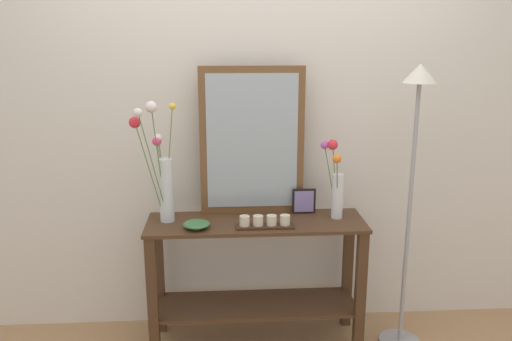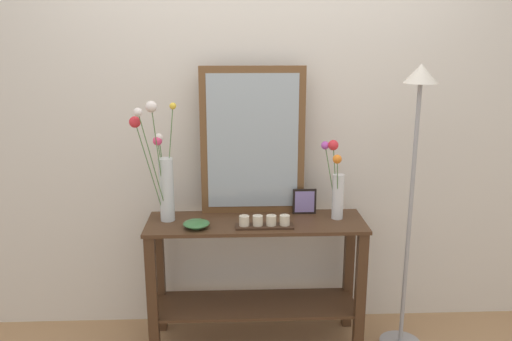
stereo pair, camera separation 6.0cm
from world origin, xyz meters
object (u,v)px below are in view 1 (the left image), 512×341
console_table (256,268)px  vase_right (336,184)px  mirror_leaning (252,141)px  floor_lamp (413,162)px  candle_tray (265,222)px  picture_frame_small (304,201)px  tall_vase_left (162,173)px  decorative_bowl (197,224)px

console_table → vase_right: vase_right is taller
mirror_leaning → floor_lamp: 0.90m
mirror_leaning → candle_tray: 0.48m
picture_frame_small → tall_vase_left: bearing=-173.7°
candle_tray → decorative_bowl: bearing=179.3°
mirror_leaning → decorative_bowl: 0.57m
console_table → floor_lamp: size_ratio=0.75×
console_table → floor_lamp: 1.07m
mirror_leaning → picture_frame_small: bearing=-8.2°
console_table → vase_right: 0.67m
tall_vase_left → floor_lamp: bearing=-4.5°
console_table → mirror_leaning: mirror_leaning is taller
console_table → picture_frame_small: size_ratio=8.18×
candle_tray → floor_lamp: size_ratio=0.19×
vase_right → candle_tray: (-0.41, -0.13, -0.18)m
floor_lamp → decorative_bowl: bearing=-179.4°
console_table → tall_vase_left: (-0.52, 0.03, 0.57)m
picture_frame_small → floor_lamp: size_ratio=0.09×
console_table → picture_frame_small: (0.29, 0.12, 0.36)m
console_table → mirror_leaning: bearing=94.4°
decorative_bowl → floor_lamp: (1.18, 0.01, 0.32)m
mirror_leaning → vase_right: (0.47, -0.13, -0.22)m
mirror_leaning → vase_right: size_ratio=1.89×
tall_vase_left → vase_right: 0.98m
candle_tray → decorative_bowl: candle_tray is taller
console_table → vase_right: (0.46, 0.03, 0.49)m
vase_right → floor_lamp: size_ratio=0.28×
tall_vase_left → floor_lamp: size_ratio=0.42×
console_table → tall_vase_left: bearing=177.0°
picture_frame_small → floor_lamp: 0.66m
candle_tray → decorative_bowl: size_ratio=2.19×
candle_tray → console_table: bearing=113.4°
candle_tray → floor_lamp: floor_lamp is taller
decorative_bowl → floor_lamp: bearing=0.6°
candle_tray → picture_frame_small: 0.33m
console_table → vase_right: bearing=3.9°
tall_vase_left → candle_tray: (0.56, -0.12, -0.26)m
console_table → picture_frame_small: 0.48m
console_table → tall_vase_left: tall_vase_left is taller
console_table → picture_frame_small: picture_frame_small is taller
candle_tray → picture_frame_small: (0.25, 0.21, 0.05)m
console_table → decorative_bowl: size_ratio=8.50×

